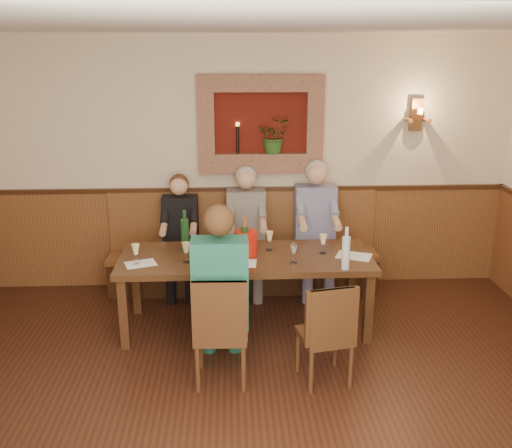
{
  "coord_description": "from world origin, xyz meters",
  "views": [
    {
      "loc": [
        -0.14,
        -3.26,
        2.66
      ],
      "look_at": [
        0.1,
        1.9,
        1.05
      ],
      "focal_mm": 40.0,
      "sensor_mm": 36.0,
      "label": 1
    }
  ],
  "objects_px": {
    "bench": "(243,262)",
    "chair_near_right": "(325,352)",
    "person_bench_mid": "(246,242)",
    "wine_bottle_green_a": "(245,240)",
    "wine_bottle_green_b": "(185,235)",
    "dining_table": "(246,263)",
    "person_bench_right": "(315,239)",
    "chair_near_left": "(221,350)",
    "person_bench_left": "(181,247)",
    "water_bottle": "(346,252)",
    "spittoon_bucket": "(246,243)",
    "person_chair_front": "(221,303)"
  },
  "relations": [
    {
      "from": "bench",
      "to": "chair_near_right",
      "type": "height_order",
      "value": "bench"
    },
    {
      "from": "bench",
      "to": "chair_near_right",
      "type": "distance_m",
      "value": 2.02
    },
    {
      "from": "chair_near_right",
      "to": "person_bench_mid",
      "type": "xyz_separation_m",
      "value": [
        -0.59,
        1.82,
        0.33
      ]
    },
    {
      "from": "wine_bottle_green_a",
      "to": "wine_bottle_green_b",
      "type": "height_order",
      "value": "wine_bottle_green_b"
    },
    {
      "from": "dining_table",
      "to": "bench",
      "type": "xyz_separation_m",
      "value": [
        0.0,
        0.94,
        -0.35
      ]
    },
    {
      "from": "wine_bottle_green_a",
      "to": "wine_bottle_green_b",
      "type": "relative_size",
      "value": 0.93
    },
    {
      "from": "person_bench_right",
      "to": "chair_near_left",
      "type": "bearing_deg",
      "value": -120.03
    },
    {
      "from": "chair_near_left",
      "to": "wine_bottle_green_a",
      "type": "bearing_deg",
      "value": 78.24
    },
    {
      "from": "chair_near_right",
      "to": "wine_bottle_green_a",
      "type": "relative_size",
      "value": 2.32
    },
    {
      "from": "bench",
      "to": "person_bench_left",
      "type": "relative_size",
      "value": 2.22
    },
    {
      "from": "water_bottle",
      "to": "spittoon_bucket",
      "type": "bearing_deg",
      "value": 155.48
    },
    {
      "from": "chair_near_left",
      "to": "spittoon_bucket",
      "type": "xyz_separation_m",
      "value": [
        0.24,
        0.97,
        0.59
      ]
    },
    {
      "from": "chair_near_right",
      "to": "wine_bottle_green_b",
      "type": "distance_m",
      "value": 1.78
    },
    {
      "from": "spittoon_bucket",
      "to": "bench",
      "type": "bearing_deg",
      "value": 90.25
    },
    {
      "from": "dining_table",
      "to": "person_chair_front",
      "type": "xyz_separation_m",
      "value": [
        -0.23,
        -0.78,
        -0.05
      ]
    },
    {
      "from": "chair_near_right",
      "to": "person_chair_front",
      "type": "height_order",
      "value": "person_chair_front"
    },
    {
      "from": "person_bench_right",
      "to": "wine_bottle_green_b",
      "type": "bearing_deg",
      "value": -153.61
    },
    {
      "from": "person_bench_right",
      "to": "wine_bottle_green_b",
      "type": "relative_size",
      "value": 3.59
    },
    {
      "from": "dining_table",
      "to": "wine_bottle_green_a",
      "type": "relative_size",
      "value": 6.24
    },
    {
      "from": "bench",
      "to": "dining_table",
      "type": "bearing_deg",
      "value": -90.0
    },
    {
      "from": "bench",
      "to": "chair_near_right",
      "type": "bearing_deg",
      "value": -72.24
    },
    {
      "from": "dining_table",
      "to": "chair_near_right",
      "type": "distance_m",
      "value": 1.23
    },
    {
      "from": "spittoon_bucket",
      "to": "wine_bottle_green_a",
      "type": "xyz_separation_m",
      "value": [
        -0.01,
        -0.03,
        0.04
      ]
    },
    {
      "from": "person_bench_left",
      "to": "wine_bottle_green_b",
      "type": "relative_size",
      "value": 3.26
    },
    {
      "from": "water_bottle",
      "to": "person_chair_front",
      "type": "bearing_deg",
      "value": -160.45
    },
    {
      "from": "chair_near_left",
      "to": "wine_bottle_green_a",
      "type": "height_order",
      "value": "wine_bottle_green_a"
    },
    {
      "from": "person_bench_mid",
      "to": "wine_bottle_green_a",
      "type": "height_order",
      "value": "person_bench_mid"
    },
    {
      "from": "spittoon_bucket",
      "to": "wine_bottle_green_b",
      "type": "bearing_deg",
      "value": 167.58
    },
    {
      "from": "chair_near_right",
      "to": "wine_bottle_green_a",
      "type": "distance_m",
      "value": 1.33
    },
    {
      "from": "chair_near_right",
      "to": "person_bench_mid",
      "type": "height_order",
      "value": "person_bench_mid"
    },
    {
      "from": "bench",
      "to": "wine_bottle_green_a",
      "type": "height_order",
      "value": "wine_bottle_green_a"
    },
    {
      "from": "person_bench_left",
      "to": "water_bottle",
      "type": "xyz_separation_m",
      "value": [
        1.57,
        -1.22,
        0.36
      ]
    },
    {
      "from": "bench",
      "to": "wine_bottle_green_a",
      "type": "bearing_deg",
      "value": -90.61
    },
    {
      "from": "person_chair_front",
      "to": "spittoon_bucket",
      "type": "relative_size",
      "value": 6.25
    },
    {
      "from": "person_bench_left",
      "to": "person_chair_front",
      "type": "xyz_separation_m",
      "value": [
        0.46,
        -1.62,
        0.07
      ]
    },
    {
      "from": "chair_near_left",
      "to": "chair_near_right",
      "type": "distance_m",
      "value": 0.85
    },
    {
      "from": "wine_bottle_green_b",
      "to": "chair_near_right",
      "type": "bearing_deg",
      "value": -43.4
    },
    {
      "from": "chair_near_right",
      "to": "wine_bottle_green_b",
      "type": "xyz_separation_m",
      "value": [
        -1.2,
        1.13,
        0.66
      ]
    },
    {
      "from": "person_chair_front",
      "to": "water_bottle",
      "type": "distance_m",
      "value": 1.22
    },
    {
      "from": "dining_table",
      "to": "spittoon_bucket",
      "type": "distance_m",
      "value": 0.2
    },
    {
      "from": "chair_near_left",
      "to": "water_bottle",
      "type": "bearing_deg",
      "value": 28.63
    },
    {
      "from": "wine_bottle_green_a",
      "to": "person_bench_left",
      "type": "bearing_deg",
      "value": 128.9
    },
    {
      "from": "chair_near_right",
      "to": "person_bench_mid",
      "type": "bearing_deg",
      "value": 96.52
    },
    {
      "from": "person_chair_front",
      "to": "water_bottle",
      "type": "height_order",
      "value": "person_chair_front"
    },
    {
      "from": "chair_near_left",
      "to": "person_bench_right",
      "type": "relative_size",
      "value": 0.65
    },
    {
      "from": "bench",
      "to": "person_bench_right",
      "type": "xyz_separation_m",
      "value": [
        0.8,
        -0.11,
        0.29
      ]
    },
    {
      "from": "person_chair_front",
      "to": "spittoon_bucket",
      "type": "xyz_separation_m",
      "value": [
        0.24,
        0.8,
        0.25
      ]
    },
    {
      "from": "person_bench_right",
      "to": "wine_bottle_green_a",
      "type": "height_order",
      "value": "person_bench_right"
    },
    {
      "from": "dining_table",
      "to": "bench",
      "type": "height_order",
      "value": "bench"
    },
    {
      "from": "dining_table",
      "to": "chair_near_right",
      "type": "bearing_deg",
      "value": -57.9
    }
  ]
}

